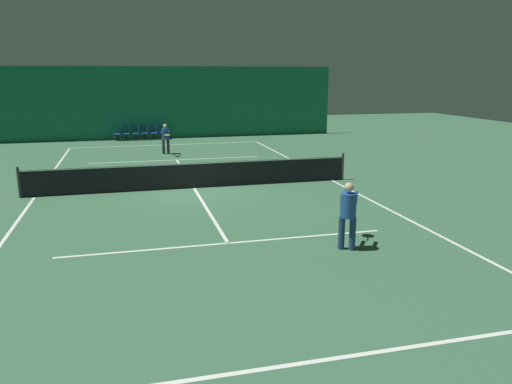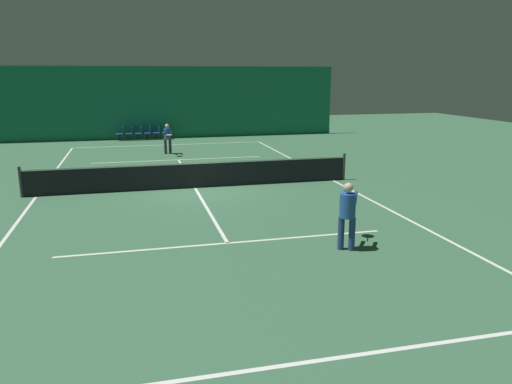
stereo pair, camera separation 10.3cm
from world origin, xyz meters
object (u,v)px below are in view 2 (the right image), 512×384
(courtside_chair_1, at_px, (130,133))
(courtside_chair_2, at_px, (139,132))
(courtside_chair_0, at_px, (121,133))
(courtside_chair_3, at_px, (148,132))
(player_far, at_px, (168,137))
(courtside_chair_5, at_px, (166,132))
(tennis_net, at_px, (195,174))
(player_near, at_px, (348,211))
(courtside_chair_4, at_px, (157,132))

(courtside_chair_1, bearing_deg, courtside_chair_2, 90.00)
(courtside_chair_0, height_order, courtside_chair_2, same)
(courtside_chair_1, distance_m, courtside_chair_3, 1.13)
(player_far, distance_m, courtside_chair_5, 6.19)
(tennis_net, height_order, courtside_chair_5, tennis_net)
(player_near, bearing_deg, courtside_chair_1, 40.83)
(tennis_net, relative_size, courtside_chair_2, 14.29)
(player_near, bearing_deg, player_far, 39.00)
(courtside_chair_3, height_order, courtside_chair_4, same)
(tennis_net, relative_size, courtside_chair_5, 14.29)
(player_near, bearing_deg, courtside_chair_5, 35.13)
(courtside_chair_0, bearing_deg, courtside_chair_1, 90.00)
(courtside_chair_2, bearing_deg, courtside_chair_0, -90.00)
(tennis_net, relative_size, courtside_chair_3, 14.29)
(player_near, height_order, player_far, player_near)
(courtside_chair_1, bearing_deg, player_near, 12.65)
(courtside_chair_3, bearing_deg, courtside_chair_2, -90.00)
(courtside_chair_1, distance_m, courtside_chair_5, 2.27)
(tennis_net, xyz_separation_m, courtside_chair_0, (-2.82, 14.59, -0.03))
(courtside_chair_2, relative_size, courtside_chair_3, 1.00)
(tennis_net, relative_size, player_far, 7.63)
(courtside_chair_1, relative_size, courtside_chair_5, 1.00)
(courtside_chair_0, bearing_deg, player_far, 21.91)
(tennis_net, xyz_separation_m, courtside_chair_1, (-2.26, 14.59, -0.03))
(courtside_chair_2, xyz_separation_m, courtside_chair_4, (1.13, 0.00, 0.00))
(courtside_chair_2, bearing_deg, courtside_chair_5, 90.00)
(player_near, distance_m, courtside_chair_4, 22.35)
(courtside_chair_1, distance_m, courtside_chair_2, 0.57)
(player_far, relative_size, courtside_chair_3, 1.87)
(courtside_chair_5, bearing_deg, player_far, -3.26)
(courtside_chair_4, bearing_deg, player_near, 8.40)
(tennis_net, bearing_deg, courtside_chair_4, 92.20)
(courtside_chair_1, relative_size, courtside_chair_4, 1.00)
(courtside_chair_2, relative_size, courtside_chair_4, 1.00)
(player_near, relative_size, courtside_chair_4, 1.97)
(courtside_chair_5, bearing_deg, tennis_net, -0.03)
(courtside_chair_0, bearing_deg, courtside_chair_5, 90.00)
(player_far, bearing_deg, courtside_chair_1, -163.83)
(courtside_chair_1, height_order, courtside_chair_5, same)
(player_far, bearing_deg, courtside_chair_2, -168.75)
(courtside_chair_0, distance_m, courtside_chair_4, 2.27)
(courtside_chair_4, bearing_deg, tennis_net, 2.20)
(player_near, height_order, courtside_chair_1, player_near)
(player_far, relative_size, courtside_chair_4, 1.87)
(courtside_chair_0, distance_m, courtside_chair_5, 2.83)
(player_far, distance_m, courtside_chair_3, 6.23)
(courtside_chair_0, xyz_separation_m, courtside_chair_1, (0.57, 0.00, 0.00))
(player_far, bearing_deg, courtside_chair_0, -159.17)
(courtside_chair_3, xyz_separation_m, courtside_chair_5, (1.13, 0.00, 0.00))
(tennis_net, xyz_separation_m, courtside_chair_5, (0.01, 14.59, -0.03))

